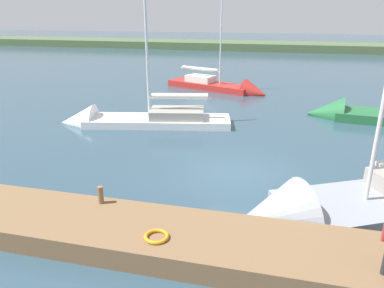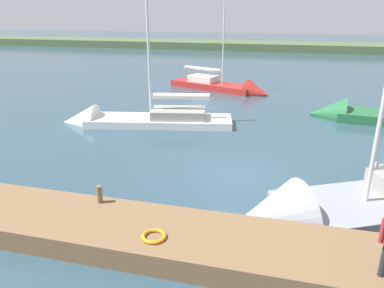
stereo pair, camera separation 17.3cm
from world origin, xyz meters
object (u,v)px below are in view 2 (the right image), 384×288
at_px(sailboat_outer_mooring, 376,118).
at_px(sailboat_behind_pier, 227,88).
at_px(mooring_post_near, 99,194).
at_px(life_ring_buoy, 154,236).
at_px(sailboat_inner_slip, 133,121).
at_px(sailboat_far_left, 343,211).

xyz_separation_m(sailboat_outer_mooring, sailboat_behind_pier, (10.06, -6.52, -0.00)).
distance_m(mooring_post_near, sailboat_behind_pier, 20.58).
relative_size(life_ring_buoy, sailboat_inner_slip, 0.07).
bearing_deg(sailboat_far_left, sailboat_outer_mooring, -132.63).
bearing_deg(sailboat_outer_mooring, sailboat_behind_pier, -26.25).
height_order(sailboat_inner_slip, sailboat_behind_pier, sailboat_inner_slip).
bearing_deg(sailboat_outer_mooring, sailboat_far_left, 81.30).
bearing_deg(sailboat_inner_slip, sailboat_far_left, 132.29).
bearing_deg(life_ring_buoy, sailboat_outer_mooring, -118.64).
distance_m(sailboat_outer_mooring, sailboat_inner_slip, 14.43).
distance_m(sailboat_outer_mooring, sailboat_behind_pier, 11.99).
relative_size(sailboat_outer_mooring, sailboat_behind_pier, 1.25).
height_order(sailboat_behind_pier, sailboat_far_left, sailboat_far_left).
bearing_deg(sailboat_behind_pier, sailboat_far_left, -48.19).
height_order(life_ring_buoy, sailboat_outer_mooring, sailboat_outer_mooring).
distance_m(mooring_post_near, sailboat_far_left, 7.73).
bearing_deg(sailboat_outer_mooring, mooring_post_near, 59.46).
bearing_deg(sailboat_far_left, sailboat_behind_pier, -97.02).
bearing_deg(sailboat_inner_slip, sailboat_outer_mooring, -174.64).
relative_size(life_ring_buoy, sailboat_outer_mooring, 0.06).
bearing_deg(life_ring_buoy, mooring_post_near, -31.03).
distance_m(life_ring_buoy, sailboat_inner_slip, 12.47).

